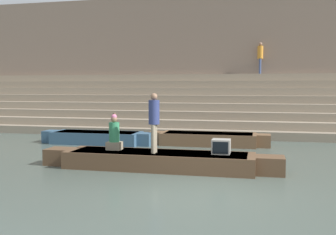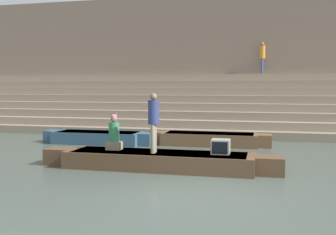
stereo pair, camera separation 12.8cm
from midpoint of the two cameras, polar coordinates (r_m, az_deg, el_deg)
name	(u,v)px [view 1 (the left image)]	position (r m, az deg, el deg)	size (l,w,h in m)	color
ground_plane	(205,192)	(8.93, 4.99, -10.77)	(120.00, 120.00, 0.00)	#47544C
ghat_steps	(236,111)	(20.69, 9.69, 0.91)	(36.00, 4.92, 3.05)	gray
back_wall	(239,62)	(23.03, 10.12, 7.91)	(34.20, 1.28, 7.55)	#7F6B5B
rowboat_main	(159,160)	(11.29, -1.71, -6.18)	(6.94, 1.42, 0.49)	brown
person_standing	(154,118)	(11.01, -2.38, -0.12)	(0.31, 0.31, 1.68)	gray
person_rowing	(114,135)	(11.72, -8.12, -2.56)	(0.43, 0.34, 1.06)	gray
tv_set	(221,147)	(11.03, 7.38, -4.20)	(0.50, 0.48, 0.41)	#9E998E
moored_boat_shore	(97,137)	(16.51, -10.52, -2.85)	(4.67, 1.28, 0.49)	#33516B
moored_boat_distant	(208,139)	(15.89, 5.65, -3.08)	(4.85, 1.28, 0.49)	brown
mooring_post	(114,126)	(17.67, -7.98, -1.24)	(0.13, 0.13, 1.20)	brown
person_on_steps	(260,56)	(22.12, 13.08, 8.75)	(0.30, 0.30, 1.70)	#3D4C75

